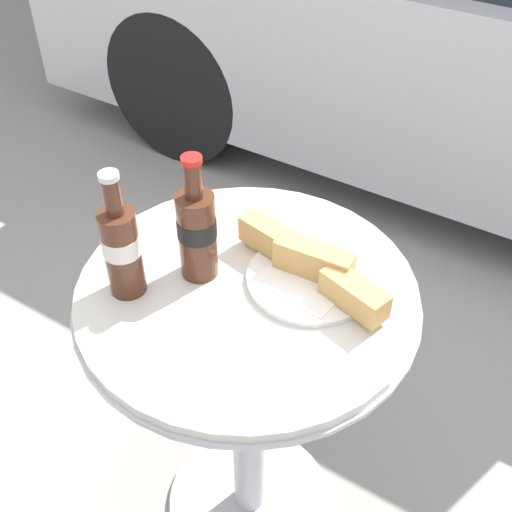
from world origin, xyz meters
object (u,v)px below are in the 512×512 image
cola_bottle_right (122,247)px  lunch_plate_near (310,269)px  bistro_table (248,368)px  cola_bottle_left (197,230)px

cola_bottle_right → lunch_plate_near: 0.33m
bistro_table → cola_bottle_left: 0.34m
bistro_table → lunch_plate_near: bearing=40.8°
bistro_table → lunch_plate_near: (0.09, 0.07, 0.25)m
bistro_table → cola_bottle_right: 0.39m
cola_bottle_left → cola_bottle_right: bearing=-128.0°
cola_bottle_left → cola_bottle_right: same height
lunch_plate_near → cola_bottle_right: bearing=-144.0°
bistro_table → cola_bottle_right: (-0.17, -0.12, 0.32)m
cola_bottle_left → lunch_plate_near: (0.18, 0.09, -0.07)m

